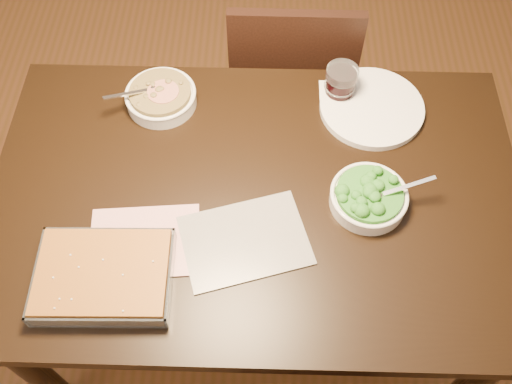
{
  "coord_description": "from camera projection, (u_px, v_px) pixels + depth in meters",
  "views": [
    {
      "loc": [
        0.02,
        -0.79,
        2.01
      ],
      "look_at": [
        0.0,
        -0.03,
        0.8
      ],
      "focal_mm": 40.0,
      "sensor_mm": 36.0,
      "label": 1
    }
  ],
  "objects": [
    {
      "name": "coaster",
      "position": [
        338.0,
        95.0,
        1.67
      ],
      "size": [
        0.11,
        0.11,
        0.0
      ],
      "primitive_type": "cube",
      "color": "white",
      "rests_on": "table"
    },
    {
      "name": "chair_far",
      "position": [
        290.0,
        79.0,
        2.05
      ],
      "size": [
        0.42,
        0.42,
        0.88
      ],
      "rotation": [
        0.0,
        0.0,
        3.14
      ],
      "color": "black",
      "rests_on": "ground"
    },
    {
      "name": "stew_bowl",
      "position": [
        161.0,
        96.0,
        1.63
      ],
      "size": [
        0.21,
        0.2,
        0.08
      ],
      "color": "white",
      "rests_on": "table"
    },
    {
      "name": "broccoli_bowl",
      "position": [
        369.0,
        197.0,
        1.45
      ],
      "size": [
        0.22,
        0.2,
        0.08
      ],
      "color": "white",
      "rests_on": "table"
    },
    {
      "name": "dinner_plate",
      "position": [
        372.0,
        107.0,
        1.63
      ],
      "size": [
        0.3,
        0.3,
        0.02
      ],
      "primitive_type": "cylinder",
      "color": "white",
      "rests_on": "table"
    },
    {
      "name": "table",
      "position": [
        256.0,
        212.0,
        1.56
      ],
      "size": [
        1.4,
        0.9,
        0.75
      ],
      "color": "black",
      "rests_on": "ground"
    },
    {
      "name": "baking_dish",
      "position": [
        104.0,
        276.0,
        1.33
      ],
      "size": [
        0.32,
        0.24,
        0.06
      ],
      "rotation": [
        0.0,
        0.0,
        0.02
      ],
      "color": "silver",
      "rests_on": "table"
    },
    {
      "name": "magazine_b",
      "position": [
        245.0,
        240.0,
        1.41
      ],
      "size": [
        0.35,
        0.3,
        0.01
      ],
      "primitive_type": "cube",
      "rotation": [
        0.0,
        0.0,
        0.3
      ],
      "color": "#28272F",
      "rests_on": "table"
    },
    {
      "name": "magazine_a",
      "position": [
        145.0,
        242.0,
        1.41
      ],
      "size": [
        0.29,
        0.22,
        0.01
      ],
      "primitive_type": "cube",
      "rotation": [
        0.0,
        0.0,
        0.09
      ],
      "color": "#B1324F",
      "rests_on": "table"
    },
    {
      "name": "ground",
      "position": [
        256.0,
        301.0,
        2.12
      ],
      "size": [
        4.0,
        4.0,
        0.0
      ],
      "primitive_type": "plane",
      "color": "#4A2F15",
      "rests_on": "ground"
    },
    {
      "name": "wine_tumbler",
      "position": [
        341.0,
        82.0,
        1.62
      ],
      "size": [
        0.09,
        0.09,
        0.1
      ],
      "color": "black",
      "rests_on": "coaster"
    }
  ]
}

